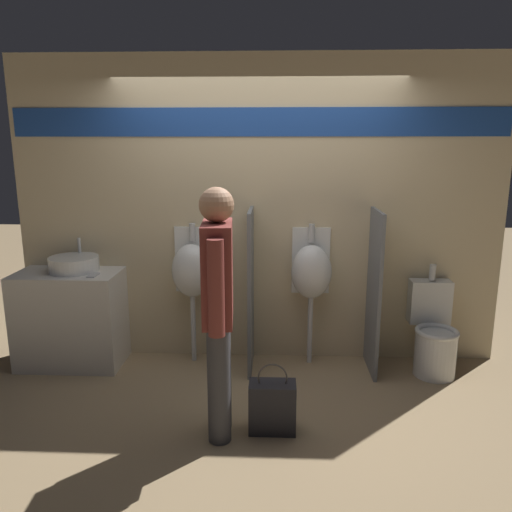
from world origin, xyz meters
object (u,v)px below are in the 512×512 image
at_px(urinal_near_counter, 192,271).
at_px(toilet, 433,336).
at_px(cell_phone, 93,275).
at_px(urinal_far, 311,272).
at_px(sink_basin, 74,264).
at_px(shopping_bag, 272,406).
at_px(person_in_vest, 218,304).

distance_m(urinal_near_counter, toilet, 2.18).
distance_m(cell_phone, urinal_far, 1.88).
xyz_separation_m(urinal_near_counter, toilet, (2.12, -0.15, -0.52)).
bearing_deg(toilet, urinal_far, 172.02).
bearing_deg(urinal_far, sink_basin, -177.98).
distance_m(urinal_far, shopping_bag, 1.36).
bearing_deg(person_in_vest, sink_basin, 47.46).
height_order(cell_phone, urinal_far, urinal_far).
bearing_deg(cell_phone, person_in_vest, -38.98).
bearing_deg(sink_basin, urinal_near_counter, 4.09).
height_order(urinal_near_counter, shopping_bag, urinal_near_counter).
distance_m(cell_phone, person_in_vest, 1.52).
xyz_separation_m(person_in_vest, shopping_bag, (0.36, 0.04, -0.75)).
height_order(sink_basin, shopping_bag, sink_basin).
xyz_separation_m(urinal_near_counter, urinal_far, (1.06, 0.00, 0.00)).
height_order(urinal_far, shopping_bag, urinal_far).
bearing_deg(sink_basin, urinal_far, 2.02).
relative_size(cell_phone, urinal_far, 0.11).
bearing_deg(urinal_far, urinal_near_counter, 180.00).
height_order(sink_basin, person_in_vest, person_in_vest).
height_order(sink_basin, cell_phone, sink_basin).
height_order(urinal_far, toilet, urinal_far).
xyz_separation_m(urinal_near_counter, shopping_bag, (0.73, -1.14, -0.67)).
distance_m(toilet, person_in_vest, 2.12).
relative_size(sink_basin, urinal_near_counter, 0.34).
bearing_deg(urinal_near_counter, person_in_vest, -72.48).
xyz_separation_m(cell_phone, shopping_bag, (1.54, -0.91, -0.67)).
height_order(cell_phone, toilet, toilet).
xyz_separation_m(urinal_far, shopping_bag, (-0.33, -1.14, -0.67)).
relative_size(sink_basin, cell_phone, 3.05).
bearing_deg(urinal_near_counter, cell_phone, -164.47).
xyz_separation_m(cell_phone, toilet, (2.92, 0.08, -0.53)).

